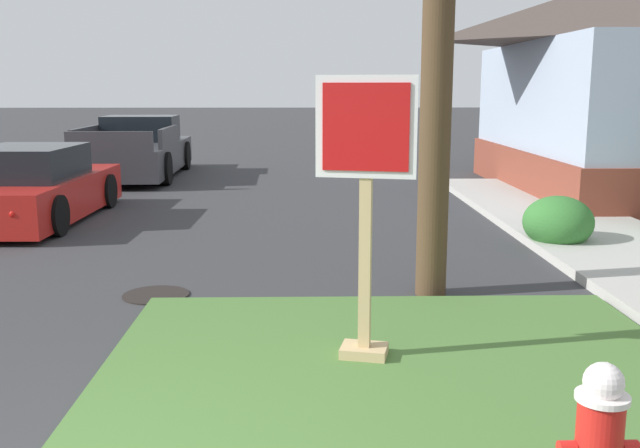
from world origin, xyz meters
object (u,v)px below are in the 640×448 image
at_px(manhole_cover, 156,295).
at_px(stop_sign, 365,223).
at_px(parked_sedan_red, 33,189).
at_px(pickup_truck_charcoal, 137,152).

bearing_deg(manhole_cover, stop_sign, -44.14).
height_order(stop_sign, parked_sedan_red, stop_sign).
bearing_deg(parked_sedan_red, stop_sign, -52.22).
bearing_deg(parked_sedan_red, pickup_truck_charcoal, 87.16).
bearing_deg(stop_sign, parked_sedan_red, 127.78).
xyz_separation_m(stop_sign, parked_sedan_red, (-4.95, 6.38, -0.62)).
distance_m(parked_sedan_red, pickup_truck_charcoal, 6.09).
height_order(manhole_cover, parked_sedan_red, parked_sedan_red).
relative_size(stop_sign, manhole_cover, 3.12).
bearing_deg(stop_sign, pickup_truck_charcoal, 110.45).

